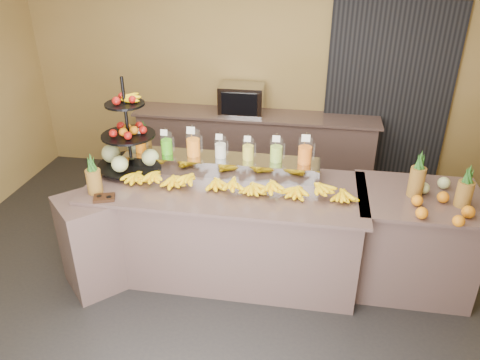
% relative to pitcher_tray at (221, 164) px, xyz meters
% --- Properties ---
extents(ground, '(6.00, 6.00, 0.00)m').
position_rel_pitcher_tray_xyz_m(ground, '(0.10, -0.58, -1.01)').
color(ground, black).
rests_on(ground, ground).
extents(room_envelope, '(6.04, 5.02, 2.82)m').
position_rel_pitcher_tray_xyz_m(room_envelope, '(0.29, 0.21, 0.87)').
color(room_envelope, olive).
rests_on(room_envelope, ground).
extents(buffet_counter, '(2.75, 1.25, 0.93)m').
position_rel_pitcher_tray_xyz_m(buffet_counter, '(-0.01, -0.32, -0.54)').
color(buffet_counter, gray).
rests_on(buffet_counter, ground).
extents(right_counter, '(1.08, 0.88, 0.93)m').
position_rel_pitcher_tray_xyz_m(right_counter, '(1.80, -0.18, -0.54)').
color(right_counter, gray).
rests_on(right_counter, ground).
extents(back_ledge, '(3.10, 0.55, 0.93)m').
position_rel_pitcher_tray_xyz_m(back_ledge, '(0.10, 1.67, -0.54)').
color(back_ledge, gray).
rests_on(back_ledge, ground).
extents(pitcher_tray, '(1.85, 0.30, 0.15)m').
position_rel_pitcher_tray_xyz_m(pitcher_tray, '(0.00, 0.00, 0.00)').
color(pitcher_tray, gray).
rests_on(pitcher_tray, buffet_counter).
extents(juice_pitcher_orange_a, '(0.11, 0.11, 0.26)m').
position_rel_pitcher_tray_xyz_m(juice_pitcher_orange_a, '(-0.78, -0.00, 0.16)').
color(juice_pitcher_orange_a, silver).
rests_on(juice_pitcher_orange_a, pitcher_tray).
extents(juice_pitcher_green, '(0.11, 0.12, 0.27)m').
position_rel_pitcher_tray_xyz_m(juice_pitcher_green, '(-0.52, -0.00, 0.17)').
color(juice_pitcher_green, silver).
rests_on(juice_pitcher_green, pitcher_tray).
extents(juice_pitcher_orange_b, '(0.13, 0.14, 0.32)m').
position_rel_pitcher_tray_xyz_m(juice_pitcher_orange_b, '(-0.26, -0.00, 0.18)').
color(juice_pitcher_orange_b, silver).
rests_on(juice_pitcher_orange_b, pitcher_tray).
extents(juice_pitcher_milk, '(0.11, 0.11, 0.26)m').
position_rel_pitcher_tray_xyz_m(juice_pitcher_milk, '(-0.00, -0.00, 0.16)').
color(juice_pitcher_milk, silver).
rests_on(juice_pitcher_milk, pitcher_tray).
extents(juice_pitcher_lemon, '(0.11, 0.11, 0.26)m').
position_rel_pitcher_tray_xyz_m(juice_pitcher_lemon, '(0.26, -0.00, 0.16)').
color(juice_pitcher_lemon, silver).
rests_on(juice_pitcher_lemon, pitcher_tray).
extents(juice_pitcher_lime, '(0.12, 0.12, 0.28)m').
position_rel_pitcher_tray_xyz_m(juice_pitcher_lime, '(0.52, -0.00, 0.17)').
color(juice_pitcher_lime, silver).
rests_on(juice_pitcher_lime, pitcher_tray).
extents(juice_pitcher_orange_c, '(0.13, 0.13, 0.31)m').
position_rel_pitcher_tray_xyz_m(juice_pitcher_orange_c, '(0.78, -0.00, 0.18)').
color(juice_pitcher_orange_c, silver).
rests_on(juice_pitcher_orange_c, pitcher_tray).
extents(banana_heap, '(2.09, 0.19, 0.17)m').
position_rel_pitcher_tray_xyz_m(banana_heap, '(0.18, -0.32, 0.00)').
color(banana_heap, yellow).
rests_on(banana_heap, buffet_counter).
extents(fruit_stand, '(0.80, 0.80, 0.90)m').
position_rel_pitcher_tray_xyz_m(fruit_stand, '(-0.81, -0.09, 0.15)').
color(fruit_stand, black).
rests_on(fruit_stand, buffet_counter).
extents(condiment_caddy, '(0.21, 0.18, 0.03)m').
position_rel_pitcher_tray_xyz_m(condiment_caddy, '(-0.87, -0.68, -0.06)').
color(condiment_caddy, black).
rests_on(condiment_caddy, buffet_counter).
extents(pineapple_left_a, '(0.13, 0.13, 0.38)m').
position_rel_pitcher_tray_xyz_m(pineapple_left_a, '(-1.00, -0.58, 0.06)').
color(pineapple_left_a, brown).
rests_on(pineapple_left_a, buffet_counter).
extents(pineapple_left_b, '(0.13, 0.13, 0.40)m').
position_rel_pitcher_tray_xyz_m(pineapple_left_b, '(-0.81, 0.19, 0.07)').
color(pineapple_left_b, brown).
rests_on(pineapple_left_b, buffet_counter).
extents(right_fruit_pile, '(0.50, 0.48, 0.26)m').
position_rel_pitcher_tray_xyz_m(right_fruit_pile, '(1.90, -0.34, 0.01)').
color(right_fruit_pile, brown).
rests_on(right_fruit_pile, right_counter).
extents(oven_warmer, '(0.55, 0.39, 0.36)m').
position_rel_pitcher_tray_xyz_m(oven_warmer, '(-0.07, 1.67, 0.11)').
color(oven_warmer, gray).
rests_on(oven_warmer, back_ledge).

